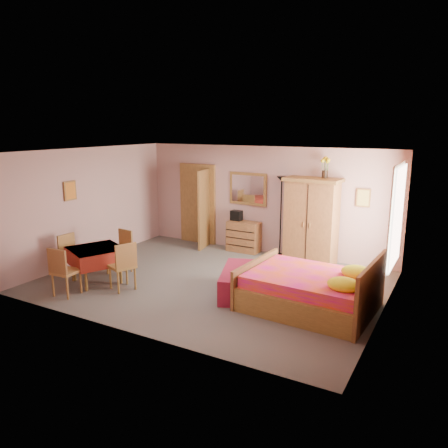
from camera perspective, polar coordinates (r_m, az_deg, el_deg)
The scene contains 23 objects.
floor at distance 8.88m, azimuth -1.52°, elevation -7.56°, with size 6.50×6.50×0.00m, color #635F57.
ceiling at distance 8.34m, azimuth -1.63°, elevation 9.43°, with size 6.50×6.50×0.00m, color brown.
wall_back at distance 10.70m, azimuth 5.28°, elevation 3.13°, with size 6.50×0.10×2.60m, color tan.
wall_front at distance 6.56m, azimuth -12.80°, elevation -3.38°, with size 6.50×0.10×2.60m, color tan.
wall_left at distance 10.52m, azimuth -16.99°, elevation 2.45°, with size 0.10×5.00×2.60m, color tan.
wall_right at distance 7.45m, azimuth 20.50°, elevation -1.95°, with size 0.10×5.00×2.60m, color tan.
doorway at distance 11.61m, azimuth -3.41°, elevation 2.55°, with size 1.06×0.12×2.15m, color #9E6B35.
window at distance 8.58m, azimuth 21.58°, elevation 0.87°, with size 0.08×1.40×1.95m, color white.
picture_left at distance 10.04m, azimuth -19.47°, elevation 4.12°, with size 0.04×0.32×0.42m, color orange.
picture_back at distance 9.93m, azimuth 17.74°, elevation 3.28°, with size 0.30×0.04×0.40m, color #D8BF59.
chest_of_drawers at distance 10.87m, azimuth 2.59°, elevation -1.65°, with size 0.80×0.40×0.76m, color brown.
wall_mirror at distance 10.82m, azimuth 3.15°, elevation 4.61°, with size 1.02×0.05×0.80m, color white.
stereo at distance 10.90m, azimuth 1.64°, elevation 1.12°, with size 0.27×0.20×0.25m, color black.
floor_lamp at distance 10.44m, azimuth 7.41°, elevation 0.94°, with size 0.25×0.25×1.92m, color black.
wardrobe at distance 10.01m, azimuth 11.33°, elevation 0.36°, with size 1.24×0.64×1.95m, color #975E33.
sunflower_vase at distance 9.87m, azimuth 13.07°, elevation 7.22°, with size 0.19×0.19×0.47m, color gold.
bed at distance 7.66m, azimuth 11.08°, elevation -7.20°, with size 2.17×1.71×1.00m, color #D5148C.
bench at distance 8.23m, azimuth 1.69°, elevation -7.51°, with size 0.52×1.40×0.47m, color maroon.
dining_table at distance 9.12m, azimuth -16.26°, elevation -5.18°, with size 0.96×0.96×0.71m, color maroon.
chair_south at distance 8.59m, azimuth -19.94°, elevation -5.79°, with size 0.42×0.42×0.93m, color #A36D37.
chair_north at distance 9.56m, azimuth -13.50°, elevation -3.57°, with size 0.41×0.41×0.91m, color olive.
chair_west at distance 9.53m, azimuth -19.12°, elevation -4.01°, with size 0.41×0.41×0.90m, color #A57437.
chair_east at distance 8.58m, azimuth -13.18°, elevation -5.31°, with size 0.43×0.43×0.94m, color olive.
Camera 1 is at (4.25, -7.16, 3.10)m, focal length 35.00 mm.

